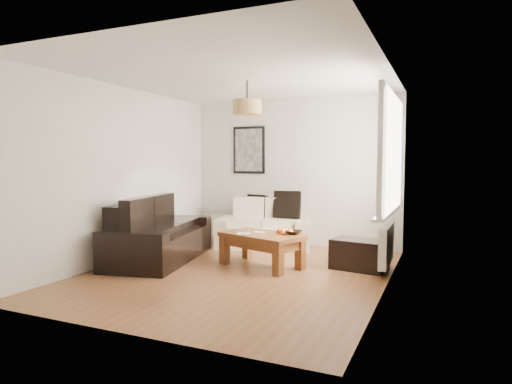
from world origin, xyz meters
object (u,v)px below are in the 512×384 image
at_px(loveseat_cream, 264,224).
at_px(coffee_table, 261,250).
at_px(sofa_leather, 160,231).
at_px(ottoman, 359,254).

height_order(loveseat_cream, coffee_table, loveseat_cream).
xyz_separation_m(loveseat_cream, coffee_table, (0.52, -1.33, -0.16)).
bearing_deg(loveseat_cream, coffee_table, -84.51).
distance_m(loveseat_cream, sofa_leather, 1.88).
xyz_separation_m(sofa_leather, ottoman, (2.88, 0.63, -0.23)).
relative_size(sofa_leather, coffee_table, 1.74).
distance_m(sofa_leather, coffee_table, 1.61).
distance_m(coffee_table, ottoman, 1.36).
bearing_deg(sofa_leather, ottoman, -89.24).
relative_size(coffee_table, ottoman, 1.59).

